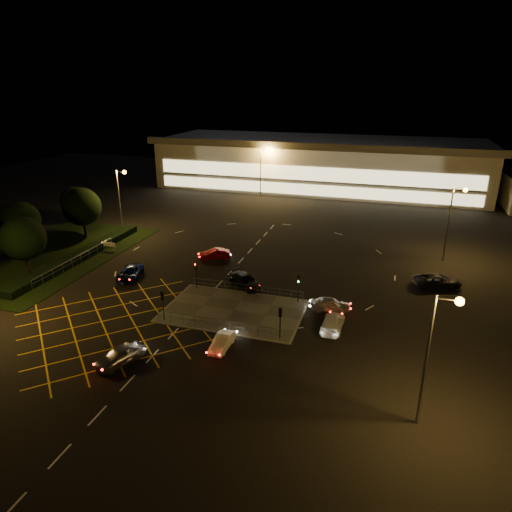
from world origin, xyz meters
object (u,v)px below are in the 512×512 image
(signal_se, at_px, (280,317))
(signal_ne, at_px, (299,283))
(car_circ_red, at_px, (214,254))
(signal_nw, at_px, (196,270))
(car_left_blue, at_px, (130,273))
(car_east_grey, at_px, (437,281))
(car_far_dkgrey, at_px, (245,281))
(car_right_silver, at_px, (330,304))
(car_queue_white, at_px, (222,342))
(car_approach_white, at_px, (333,323))
(signal_sw, at_px, (163,300))
(car_near_silver, at_px, (120,355))

(signal_se, bearing_deg, signal_ne, -90.00)
(car_circ_red, bearing_deg, signal_nw, -20.77)
(car_left_blue, distance_m, car_east_grey, 36.79)
(car_far_dkgrey, bearing_deg, car_right_silver, -68.01)
(signal_nw, relative_size, signal_ne, 1.00)
(signal_se, distance_m, signal_nw, 14.41)
(car_left_blue, bearing_deg, signal_ne, -15.63)
(car_queue_white, distance_m, car_approach_white, 11.03)
(signal_ne, height_order, car_circ_red, signal_ne)
(signal_ne, bearing_deg, car_far_dkgrey, 161.64)
(car_queue_white, bearing_deg, car_east_grey, 46.95)
(signal_ne, bearing_deg, car_approach_white, -46.30)
(signal_sw, xyz_separation_m, car_right_silver, (15.62, 7.16, -1.65))
(signal_nw, bearing_deg, car_left_blue, 177.12)
(car_queue_white, height_order, car_approach_white, car_approach_white)
(car_near_silver, height_order, car_right_silver, car_near_silver)
(signal_sw, xyz_separation_m, car_near_silver, (-0.09, -7.76, -1.61))
(car_near_silver, xyz_separation_m, car_left_blue, (-9.01, 16.20, -0.06))
(signal_sw, distance_m, car_east_grey, 31.63)
(car_queue_white, relative_size, car_east_grey, 0.69)
(car_right_silver, xyz_separation_m, car_circ_red, (-17.24, 10.31, -0.02))
(signal_se, relative_size, car_queue_white, 0.84)
(car_far_dkgrey, bearing_deg, car_east_grey, -34.54)
(signal_sw, xyz_separation_m, car_queue_white, (7.41, -3.01, -1.75))
(car_near_silver, xyz_separation_m, car_right_silver, (15.71, 14.92, -0.04))
(signal_se, height_order, signal_nw, same)
(car_left_blue, bearing_deg, car_near_silver, -75.31)
(car_right_silver, height_order, car_east_grey, car_east_grey)
(signal_nw, bearing_deg, car_queue_white, -56.00)
(car_left_blue, xyz_separation_m, car_circ_red, (7.48, 9.03, 0.01))
(car_circ_red, height_order, car_approach_white, car_circ_red)
(signal_sw, bearing_deg, car_left_blue, -42.88)
(signal_sw, xyz_separation_m, car_circ_red, (-1.61, 17.47, -1.66))
(signal_se, relative_size, car_east_grey, 0.58)
(car_left_blue, height_order, car_far_dkgrey, car_far_dkgrey)
(car_near_silver, bearing_deg, car_far_dkgrey, 96.78)
(signal_nw, xyz_separation_m, car_approach_white, (16.42, -4.63, -1.68))
(signal_sw, xyz_separation_m, car_approach_white, (16.42, 3.36, -1.68))
(car_right_silver, bearing_deg, car_near_silver, 126.24)
(signal_se, distance_m, car_right_silver, 8.19)
(car_near_silver, height_order, car_approach_white, car_near_silver)
(car_near_silver, distance_m, car_right_silver, 21.66)
(car_east_grey, bearing_deg, signal_se, 121.34)
(signal_ne, xyz_separation_m, car_far_dkgrey, (-6.84, 2.27, -1.62))
(car_far_dkgrey, bearing_deg, signal_se, -107.83)
(car_left_blue, bearing_deg, signal_nw, -17.27)
(signal_nw, xyz_separation_m, car_east_grey, (26.72, 8.86, -1.61))
(signal_ne, distance_m, car_circ_red, 16.68)
(signal_nw, height_order, car_right_silver, signal_nw)
(car_far_dkgrey, bearing_deg, car_near_silver, -157.77)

